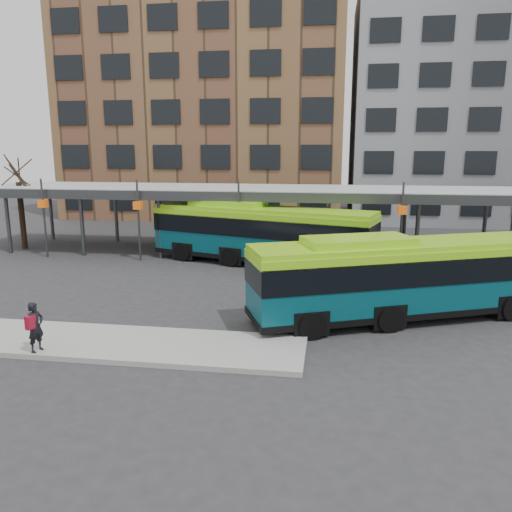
{
  "coord_description": "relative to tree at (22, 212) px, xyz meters",
  "views": [
    {
      "loc": [
        2.15,
        -18.07,
        6.62
      ],
      "look_at": [
        -1.12,
        3.77,
        1.8
      ],
      "focal_mm": 35.0,
      "sensor_mm": 36.0,
      "label": 1
    }
  ],
  "objects": [
    {
      "name": "bus_rear",
      "position": [
        16.22,
        -2.14,
        -0.56
      ],
      "size": [
        13.25,
        6.53,
        3.59
      ],
      "rotation": [
        0.0,
        0.0,
        -0.3
      ],
      "color": "#06414C",
      "rests_on": "ground"
    },
    {
      "name": "bus_front",
      "position": [
        23.03,
        -10.69,
        -0.69
      ],
      "size": [
        12.22,
        7.02,
        3.35
      ],
      "rotation": [
        0.0,
        0.0,
        0.39
      ],
      "color": "#06414C",
      "rests_on": "ground"
    },
    {
      "name": "building_brick",
      "position": [
        8.0,
        20.0,
        8.57
      ],
      "size": [
        26.0,
        14.0,
        22.0
      ],
      "primitive_type": "cube",
      "color": "brown",
      "rests_on": "ground"
    },
    {
      "name": "building_grey",
      "position": [
        34.0,
        20.0,
        7.57
      ],
      "size": [
        24.0,
        14.0,
        20.0
      ],
      "primitive_type": "cube",
      "color": "slate",
      "rests_on": "ground"
    },
    {
      "name": "boarding_island",
      "position": [
        12.5,
        -15.0,
        -2.34
      ],
      "size": [
        14.0,
        3.0,
        0.18
      ],
      "primitive_type": "cube",
      "color": "gray",
      "rests_on": "ground"
    },
    {
      "name": "bike_rack",
      "position": [
        30.25,
        -0.03,
        -1.97
      ],
      "size": [
        4.05,
        1.41,
        1.03
      ],
      "color": "slate",
      "rests_on": "ground"
    },
    {
      "name": "ground",
      "position": [
        18.0,
        -12.0,
        -2.43
      ],
      "size": [
        120.0,
        120.0,
        0.0
      ],
      "primitive_type": "plane",
      "color": "#28282B",
      "rests_on": "ground"
    },
    {
      "name": "pedestrian",
      "position": [
        10.93,
        -16.2,
        -1.42
      ],
      "size": [
        0.54,
        0.68,
        1.64
      ],
      "rotation": [
        0.0,
        0.0,
        1.3
      ],
      "color": "black",
      "rests_on": "boarding_island"
    },
    {
      "name": "canopy",
      "position": [
        17.94,
        0.87,
        1.47
      ],
      "size": [
        40.0,
        6.53,
        4.8
      ],
      "color": "#999B9E",
      "rests_on": "ground"
    },
    {
      "name": "tree",
      "position": [
        0.0,
        0.0,
        0.0
      ],
      "size": [
        1.64,
        1.64,
        5.6
      ],
      "color": "black",
      "rests_on": "ground"
    }
  ]
}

